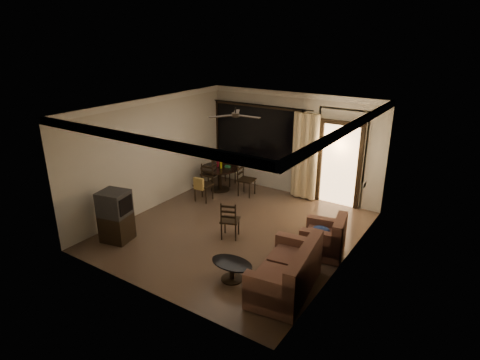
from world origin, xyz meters
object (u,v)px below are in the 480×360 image
Objects in this scene: dining_chair_east at (246,185)px; dining_chair_north at (227,175)px; dining_table at (220,172)px; coffee_table at (232,268)px; dining_chair_west at (210,180)px; tv_cabinet at (116,216)px; armchair at (325,239)px; dining_chair_south at (204,190)px; side_chair at (230,227)px; sofa at (288,274)px.

dining_chair_east is 1.00× the size of dining_chair_north.
coffee_table is at bearing -51.17° from dining_table.
dining_chair_north is (0.19, 0.56, 0.00)m from dining_chair_west.
dining_chair_west reaches higher than dining_table.
armchair is (3.98, 1.90, -0.23)m from tv_cabinet.
dining_chair_west is 1.00× the size of dining_chair_south.
dining_chair_east reaches higher than armchair.
armchair is 2.06m from side_chair.
dining_table is 0.38m from dining_chair_west.
dining_chair_east is at bearing 150.98° from dining_chair_north.
dining_chair_south is at bearing 91.35° from dining_chair_north.
sofa reaches higher than side_chair.
tv_cabinet is 1.29× the size of side_chair.
dining_chair_west is at bearing 79.25° from tv_cabinet.
dining_chair_west is at bearing 109.12° from dining_chair_south.
dining_chair_west is (-0.27, -0.09, -0.25)m from dining_table.
coffee_table is at bearing -132.19° from armchair.
dining_chair_north is at bearing 139.97° from armchair.
armchair is at bearing 59.11° from coffee_table.
tv_cabinet is (-0.14, -3.58, 0.03)m from dining_table.
tv_cabinet is at bearing -100.54° from dining_chair_south.
dining_chair_south is at bearing 156.32° from armchair.
dining_table is 1.14× the size of dining_chair_west.
dining_chair_south and dining_chair_north have the same top height.
dining_chair_east is 0.84× the size of tv_cabinet.
dining_chair_south is at bearing 135.70° from dining_chair_east.
dining_chair_west is at bearing 147.57° from armchair.
tv_cabinet reaches higher than armchair.
dining_chair_north is 0.55× the size of sofa.
armchair is 1.09× the size of side_chair.
dining_chair_east is at bearing 124.32° from sofa.
dining_chair_south reaches higher than coffee_table.
dining_chair_west and dining_chair_east have the same top height.
dining_chair_north is at bearing -75.30° from side_chair.
dining_chair_south is 1.17× the size of coffee_table.
dining_chair_south reaches higher than side_chair.
dining_table is 1.13× the size of armchair.
sofa is at bearing -40.23° from dining_table.
dining_chair_north reaches higher than dining_table.
dining_chair_west is 1.17× the size of coffee_table.
coffee_table is at bearing 104.35° from side_chair.
sofa is 1.53m from armchair.
tv_cabinet is 2.46m from side_chair.
tv_cabinet is at bearing -177.53° from coffee_table.
tv_cabinet is 0.65× the size of sofa.
side_chair is at bearing -177.91° from armchair.
dining_chair_west is 4.55m from coffee_table.
tv_cabinet is (-0.22, -2.73, 0.26)m from dining_chair_south.
dining_chair_south is at bearing 139.92° from sofa.
side_chair is (1.98, 1.43, -0.31)m from tv_cabinet.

